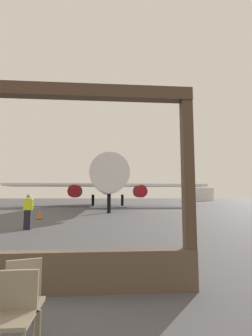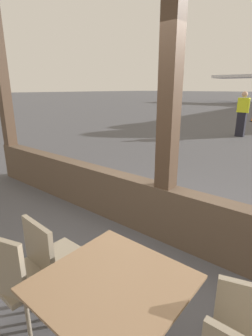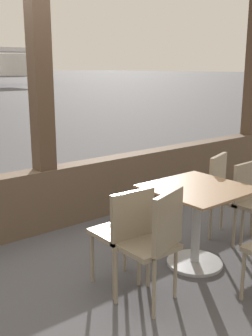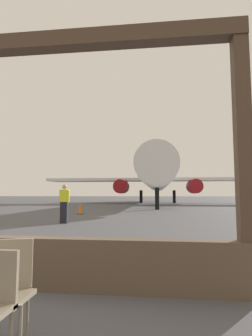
# 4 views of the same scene
# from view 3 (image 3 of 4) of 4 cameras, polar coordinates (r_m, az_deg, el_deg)

# --- Properties ---
(window_frame) EXTENTS (7.86, 0.24, 3.70)m
(window_frame) POSITION_cam_3_polar(r_m,az_deg,el_deg) (4.51, -11.65, 6.99)
(window_frame) COLOR brown
(window_frame) RESTS_ON ground
(dining_table) EXTENTS (0.83, 0.83, 0.76)m
(dining_table) POSITION_cam_3_polar(r_m,az_deg,el_deg) (3.81, 9.83, -6.98)
(dining_table) COLOR #8C6B4C
(dining_table) RESTS_ON ground
(cafe_chair_window_right) EXTENTS (0.41, 0.41, 0.88)m
(cafe_chair_window_right) POSITION_cam_3_polar(r_m,az_deg,el_deg) (3.34, -0.12, -8.42)
(cafe_chair_window_right) COLOR gray
(cafe_chair_window_right) RESTS_ON ground
(cafe_chair_aisle_left) EXTENTS (0.48, 0.48, 0.93)m
(cafe_chair_aisle_left) POSITION_cam_3_polar(r_m,az_deg,el_deg) (3.12, 4.23, -9.70)
(cafe_chair_aisle_left) COLOR gray
(cafe_chair_aisle_left) RESTS_ON ground
(cafe_chair_side_extra) EXTENTS (0.48, 0.48, 0.90)m
(cafe_chair_side_extra) POSITION_cam_3_polar(r_m,az_deg,el_deg) (4.48, 13.77, -2.98)
(cafe_chair_side_extra) COLOR gray
(cafe_chair_side_extra) RESTS_ON ground
(fuel_storage_tank) EXTENTS (7.08, 7.08, 4.08)m
(fuel_storage_tank) POSITION_cam_3_polar(r_m,az_deg,el_deg) (85.95, -14.85, 13.78)
(fuel_storage_tank) COLOR white
(fuel_storage_tank) RESTS_ON ground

